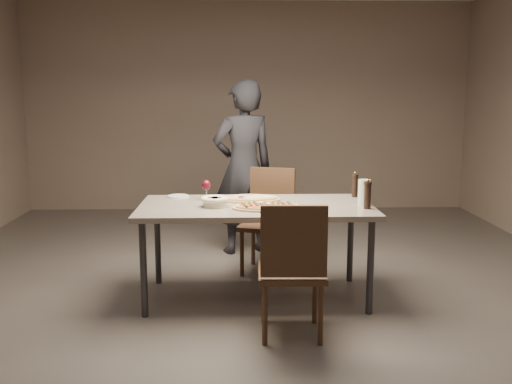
{
  "coord_description": "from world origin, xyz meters",
  "views": [
    {
      "loc": [
        -0.14,
        -4.32,
        1.61
      ],
      "look_at": [
        0.0,
        0.0,
        0.85
      ],
      "focal_mm": 40.0,
      "sensor_mm": 36.0,
      "label": 1
    }
  ],
  "objects_px": {
    "pepper_mill_left": "(367,195)",
    "chair_near": "(292,263)",
    "bread_basket": "(215,201)",
    "zucchini_pizza": "(267,207)",
    "dining_table": "(256,212)",
    "carafe": "(364,192)",
    "ham_pizza": "(249,199)",
    "diner": "(243,168)",
    "chair_far": "(269,214)"
  },
  "relations": [
    {
      "from": "ham_pizza",
      "to": "chair_far",
      "type": "distance_m",
      "value": 0.63
    },
    {
      "from": "zucchini_pizza",
      "to": "ham_pizza",
      "type": "bearing_deg",
      "value": 114.85
    },
    {
      "from": "zucchini_pizza",
      "to": "ham_pizza",
      "type": "height_order",
      "value": "zucchini_pizza"
    },
    {
      "from": "bread_basket",
      "to": "pepper_mill_left",
      "type": "distance_m",
      "value": 1.15
    },
    {
      "from": "dining_table",
      "to": "diner",
      "type": "distance_m",
      "value": 1.34
    },
    {
      "from": "zucchini_pizza",
      "to": "ham_pizza",
      "type": "xyz_separation_m",
      "value": [
        -0.13,
        0.34,
        -0.0
      ]
    },
    {
      "from": "pepper_mill_left",
      "to": "chair_near",
      "type": "height_order",
      "value": "pepper_mill_left"
    },
    {
      "from": "dining_table",
      "to": "bread_basket",
      "type": "xyz_separation_m",
      "value": [
        -0.32,
        -0.06,
        0.1
      ]
    },
    {
      "from": "bread_basket",
      "to": "chair_near",
      "type": "distance_m",
      "value": 0.94
    },
    {
      "from": "ham_pizza",
      "to": "pepper_mill_left",
      "type": "distance_m",
      "value": 0.95
    },
    {
      "from": "zucchini_pizza",
      "to": "chair_far",
      "type": "bearing_deg",
      "value": 89.88
    },
    {
      "from": "pepper_mill_left",
      "to": "chair_near",
      "type": "bearing_deg",
      "value": -135.49
    },
    {
      "from": "bread_basket",
      "to": "carafe",
      "type": "distance_m",
      "value": 1.15
    },
    {
      "from": "ham_pizza",
      "to": "chair_near",
      "type": "relative_size",
      "value": 0.54
    },
    {
      "from": "ham_pizza",
      "to": "diner",
      "type": "bearing_deg",
      "value": 69.2
    },
    {
      "from": "pepper_mill_left",
      "to": "chair_far",
      "type": "height_order",
      "value": "pepper_mill_left"
    },
    {
      "from": "carafe",
      "to": "chair_near",
      "type": "bearing_deg",
      "value": -129.93
    },
    {
      "from": "ham_pizza",
      "to": "chair_near",
      "type": "distance_m",
      "value": 1.03
    },
    {
      "from": "dining_table",
      "to": "diner",
      "type": "relative_size",
      "value": 1.04
    },
    {
      "from": "zucchini_pizza",
      "to": "chair_far",
      "type": "distance_m",
      "value": 0.92
    },
    {
      "from": "carafe",
      "to": "chair_near",
      "type": "height_order",
      "value": "carafe"
    },
    {
      "from": "dining_table",
      "to": "chair_near",
      "type": "height_order",
      "value": "chair_near"
    },
    {
      "from": "bread_basket",
      "to": "chair_far",
      "type": "xyz_separation_m",
      "value": [
        0.46,
        0.79,
        -0.27
      ]
    },
    {
      "from": "zucchini_pizza",
      "to": "chair_near",
      "type": "bearing_deg",
      "value": -74.12
    },
    {
      "from": "ham_pizza",
      "to": "bread_basket",
      "type": "height_order",
      "value": "bread_basket"
    },
    {
      "from": "pepper_mill_left",
      "to": "diner",
      "type": "distance_m",
      "value": 1.76
    },
    {
      "from": "dining_table",
      "to": "zucchini_pizza",
      "type": "height_order",
      "value": "zucchini_pizza"
    },
    {
      "from": "dining_table",
      "to": "chair_far",
      "type": "distance_m",
      "value": 0.76
    },
    {
      "from": "ham_pizza",
      "to": "diner",
      "type": "distance_m",
      "value": 1.15
    },
    {
      "from": "dining_table",
      "to": "chair_near",
      "type": "relative_size",
      "value": 1.95
    },
    {
      "from": "ham_pizza",
      "to": "pepper_mill_left",
      "type": "relative_size",
      "value": 2.21
    },
    {
      "from": "carafe",
      "to": "bread_basket",
      "type": "bearing_deg",
      "value": -179.28
    },
    {
      "from": "bread_basket",
      "to": "zucchini_pizza",
      "type": "bearing_deg",
      "value": -14.03
    },
    {
      "from": "ham_pizza",
      "to": "diner",
      "type": "relative_size",
      "value": 0.29
    },
    {
      "from": "pepper_mill_left",
      "to": "bread_basket",
      "type": "bearing_deg",
      "value": 173.88
    },
    {
      "from": "zucchini_pizza",
      "to": "chair_near",
      "type": "height_order",
      "value": "chair_near"
    },
    {
      "from": "bread_basket",
      "to": "carafe",
      "type": "relative_size",
      "value": 1.06
    },
    {
      "from": "zucchini_pizza",
      "to": "pepper_mill_left",
      "type": "bearing_deg",
      "value": 2.35
    },
    {
      "from": "dining_table",
      "to": "bread_basket",
      "type": "height_order",
      "value": "bread_basket"
    },
    {
      "from": "bread_basket",
      "to": "pepper_mill_left",
      "type": "bearing_deg",
      "value": -6.12
    },
    {
      "from": "zucchini_pizza",
      "to": "carafe",
      "type": "height_order",
      "value": "carafe"
    },
    {
      "from": "chair_far",
      "to": "diner",
      "type": "bearing_deg",
      "value": -51.43
    },
    {
      "from": "dining_table",
      "to": "zucchini_pizza",
      "type": "xyz_separation_m",
      "value": [
        0.08,
        -0.16,
        0.07
      ]
    },
    {
      "from": "chair_near",
      "to": "bread_basket",
      "type": "bearing_deg",
      "value": 127.75
    },
    {
      "from": "bread_basket",
      "to": "carafe",
      "type": "bearing_deg",
      "value": 0.72
    },
    {
      "from": "pepper_mill_left",
      "to": "carafe",
      "type": "relative_size",
      "value": 1.14
    },
    {
      "from": "chair_near",
      "to": "chair_far",
      "type": "distance_m",
      "value": 1.51
    },
    {
      "from": "zucchini_pizza",
      "to": "pepper_mill_left",
      "type": "height_order",
      "value": "pepper_mill_left"
    },
    {
      "from": "zucchini_pizza",
      "to": "chair_far",
      "type": "xyz_separation_m",
      "value": [
        0.07,
        0.88,
        -0.25
      ]
    },
    {
      "from": "dining_table",
      "to": "diner",
      "type": "height_order",
      "value": "diner"
    }
  ]
}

